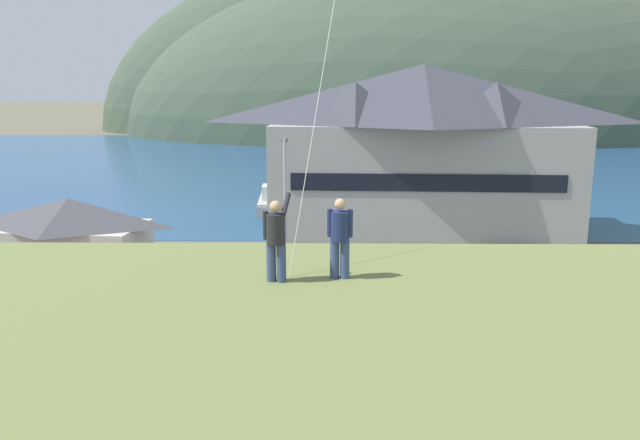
% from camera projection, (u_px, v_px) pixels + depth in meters
% --- Properties ---
extents(ground_plane, '(600.00, 600.00, 0.00)m').
position_uv_depth(ground_plane, '(300.00, 356.00, 24.60)').
color(ground_plane, '#66604C').
extents(parking_lot_pad, '(40.00, 20.00, 0.10)m').
position_uv_depth(parking_lot_pad, '(305.00, 310.00, 29.47)').
color(parking_lot_pad, gray).
rests_on(parking_lot_pad, ground).
extents(bay_water, '(360.00, 84.00, 0.03)m').
position_uv_depth(bay_water, '(320.00, 162.00, 83.21)').
color(bay_water, navy).
rests_on(bay_water, ground).
extents(far_hill_west_ridge, '(117.60, 51.30, 73.05)m').
position_uv_depth(far_hill_west_ridge, '(373.00, 130.00, 139.53)').
color(far_hill_west_ridge, '#42513D').
rests_on(far_hill_west_ridge, ground).
extents(far_hill_east_peak, '(124.76, 67.58, 65.18)m').
position_uv_depth(far_hill_east_peak, '(433.00, 133.00, 131.11)').
color(far_hill_east_peak, '#42513D').
rests_on(far_hill_east_peak, ground).
extents(harbor_lodge, '(21.74, 10.42, 11.48)m').
position_uv_depth(harbor_lodge, '(422.00, 145.00, 43.46)').
color(harbor_lodge, '#999E99').
rests_on(harbor_lodge, ground).
extents(storage_shed_near_lot, '(8.25, 5.19, 4.57)m').
position_uv_depth(storage_shed_near_lot, '(71.00, 240.00, 32.82)').
color(storage_shed_near_lot, beige).
rests_on(storage_shed_near_lot, ground).
extents(wharf_dock, '(3.20, 10.64, 0.70)m').
position_uv_depth(wharf_dock, '(314.00, 199.00, 55.27)').
color(wharf_dock, '#70604C').
rests_on(wharf_dock, ground).
extents(moored_boat_wharfside, '(2.39, 6.62, 2.16)m').
position_uv_depth(moored_boat_wharfside, '(272.00, 202.00, 52.12)').
color(moored_boat_wharfside, '#A8A399').
rests_on(moored_boat_wharfside, ground).
extents(moored_boat_outer_mooring, '(2.54, 6.34, 2.16)m').
position_uv_depth(moored_boat_outer_mooring, '(351.00, 190.00, 57.57)').
color(moored_boat_outer_mooring, navy).
rests_on(moored_boat_outer_mooring, ground).
extents(parked_car_front_row_red, '(4.25, 2.15, 1.82)m').
position_uv_depth(parked_car_front_row_red, '(265.00, 274.00, 31.50)').
color(parked_car_front_row_red, navy).
rests_on(parked_car_front_row_red, parking_lot_pad).
extents(parked_car_mid_row_near, '(4.25, 2.16, 1.82)m').
position_uv_depth(parked_car_mid_row_near, '(125.00, 318.00, 25.63)').
color(parked_car_mid_row_near, red).
rests_on(parked_car_mid_row_near, parking_lot_pad).
extents(parked_car_corner_spot, '(4.30, 2.26, 1.82)m').
position_uv_depth(parked_car_corner_spot, '(595.00, 276.00, 31.11)').
color(parked_car_corner_spot, black).
rests_on(parked_car_corner_spot, parking_lot_pad).
extents(parked_car_back_row_right, '(4.28, 2.22, 1.82)m').
position_uv_depth(parked_car_back_row_right, '(491.00, 275.00, 31.29)').
color(parked_car_back_row_right, silver).
rests_on(parked_car_back_row_right, parking_lot_pad).
extents(parked_car_front_row_silver, '(4.25, 2.16, 1.82)m').
position_uv_depth(parked_car_front_row_silver, '(340.00, 327.00, 24.73)').
color(parked_car_front_row_silver, black).
rests_on(parked_car_front_row_silver, parking_lot_pad).
extents(parking_light_pole, '(0.24, 0.78, 7.34)m').
position_uv_depth(parking_light_pole, '(285.00, 197.00, 34.01)').
color(parking_light_pole, '#ADADB2').
rests_on(parking_light_pole, parking_lot_pad).
extents(person_kite_flyer, '(0.58, 0.63, 1.86)m').
position_uv_depth(person_kite_flyer, '(276.00, 238.00, 13.34)').
color(person_kite_flyer, '#384770').
rests_on(person_kite_flyer, grassy_hill_foreground).
extents(person_companion, '(0.55, 0.40, 1.74)m').
position_uv_depth(person_companion, '(340.00, 236.00, 13.58)').
color(person_companion, '#384770').
rests_on(person_companion, grassy_hill_foreground).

